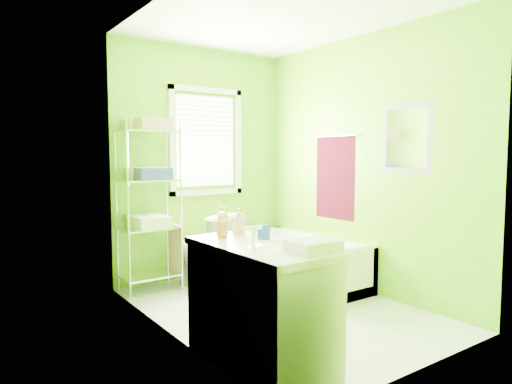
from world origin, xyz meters
TOP-DOWN VIEW (x-y plane):
  - ground at (0.00, 0.00)m, footprint 2.90×2.90m
  - room_envelope at (0.00, 0.00)m, footprint 2.14×2.94m
  - window at (0.05, 1.42)m, footprint 0.92×0.05m
  - door at (-1.04, -1.00)m, footprint 0.09×0.80m
  - right_wall_decor at (1.04, -0.02)m, footprint 0.04×1.48m
  - bathtub at (0.67, 0.53)m, footprint 0.75×1.62m
  - toilet at (-0.22, 1.00)m, footprint 0.65×0.88m
  - vanity at (-0.78, -0.80)m, footprint 0.56×1.08m
  - wire_shelf_unit at (-0.72, 1.22)m, footprint 0.60×0.47m

SIDE VIEW (x-z plane):
  - ground at x=0.00m, z-range 0.00..0.00m
  - bathtub at x=0.67m, z-range -0.09..0.43m
  - toilet at x=-0.22m, z-range 0.00..0.80m
  - vanity at x=-0.78m, z-range -0.08..0.95m
  - door at x=-1.04m, z-range 0.00..2.00m
  - wire_shelf_unit at x=-0.72m, z-range 0.20..1.96m
  - right_wall_decor at x=1.04m, z-range 0.74..1.91m
  - room_envelope at x=0.00m, z-range 0.24..2.86m
  - window at x=0.05m, z-range 1.00..2.22m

